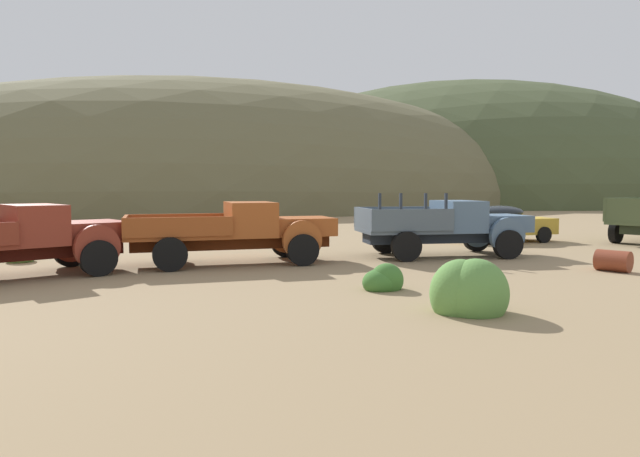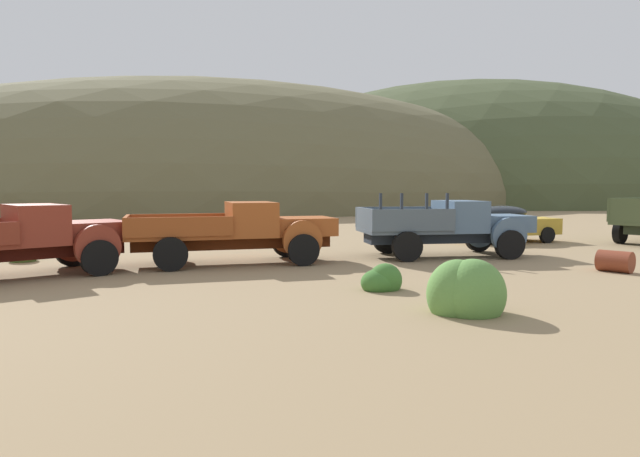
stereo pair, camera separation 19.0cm
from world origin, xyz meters
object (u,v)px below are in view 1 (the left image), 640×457
Objects in this scene: truck_oxide_orange at (248,231)px; car_faded_yellow at (506,223)px; truck_chalk_blue at (455,227)px; oil_drum_tipped at (613,261)px; truck_rust_red at (32,239)px.

car_faded_yellow is at bearing 16.26° from truck_oxide_orange.
truck_chalk_blue reaches higher than truck_oxide_orange.
car_faded_yellow is at bearing 44.84° from truck_chalk_blue.
oil_drum_tipped is at bearing -55.16° from truck_chalk_blue.
truck_chalk_blue reaches higher than truck_rust_red.
truck_oxide_orange reaches higher than oil_drum_tipped.
truck_rust_red and truck_oxide_orange have the same top height.
truck_oxide_orange is at bearing -175.43° from truck_chalk_blue.
truck_oxide_orange is 7.08m from truck_chalk_blue.
truck_rust_red is 0.91× the size of truck_oxide_orange.
car_faded_yellow is (5.33, 2.77, -0.18)m from truck_chalk_blue.
truck_oxide_orange is 12.29m from car_faded_yellow.
truck_rust_red is 18.18m from car_faded_yellow.
truck_chalk_blue is at bearing 107.44° from oil_drum_tipped.
truck_chalk_blue is (6.90, -1.57, 0.00)m from truck_oxide_orange.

